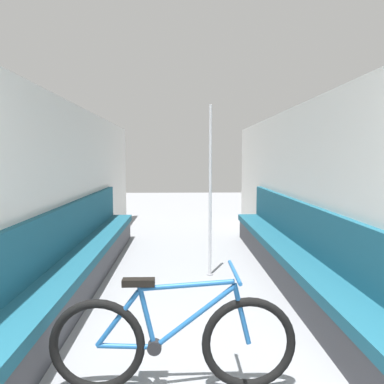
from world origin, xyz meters
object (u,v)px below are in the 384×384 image
bench_seat_row_right (296,260)px  bicycle (173,341)px  bench_seat_row_left (79,262)px  grab_pole_near (210,194)px

bench_seat_row_right → bicycle: 2.30m
bench_seat_row_left → grab_pole_near: grab_pole_near is taller
bench_seat_row_left → bicycle: size_ratio=3.50×
bench_seat_row_left → grab_pole_near: bearing=17.6°
bench_seat_row_left → grab_pole_near: 1.74m
bench_seat_row_left → bench_seat_row_right: size_ratio=1.00×
bicycle → grab_pole_near: bearing=66.7°
bench_seat_row_right → grab_pole_near: (-0.94, 0.48, 0.72)m
bench_seat_row_left → bench_seat_row_right: same height
bench_seat_row_right → bicycle: bearing=-126.1°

